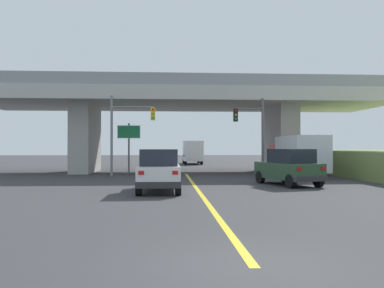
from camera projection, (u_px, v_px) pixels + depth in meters
ground at (184, 172)px, 35.17m from camera, size 160.00×160.00×0.00m
overpass_bridge at (184, 108)px, 35.22m from camera, size 34.45×10.25×7.69m
lane_divider_stripe at (198, 191)px, 19.68m from camera, size 0.20×25.39×0.01m
suv_lead at (159, 170)px, 19.30m from camera, size 1.98×4.51×2.02m
suv_crossing at (289, 167)px, 22.54m from camera, size 3.03×4.70×2.02m
box_truck at (298, 155)px, 29.20m from camera, size 2.33×7.33×2.91m
traffic_signal_nearside at (253, 128)px, 30.02m from camera, size 2.28×0.36×5.77m
traffic_signal_farside at (126, 126)px, 29.84m from camera, size 3.28×0.36×5.94m
highway_sign at (129, 137)px, 31.85m from camera, size 1.79×0.17×4.01m
semi_truck_distant at (192, 152)px, 51.94m from camera, size 2.33×6.95×2.93m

